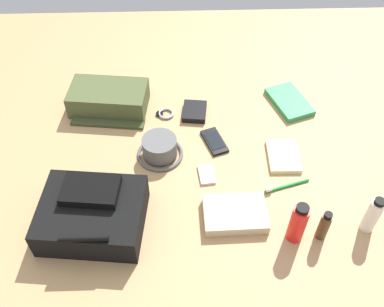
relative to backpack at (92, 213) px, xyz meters
The scene contains 15 objects.
ground_plane 0.41m from the backpack, 141.42° to the right, with size 2.64×2.02×0.02m, color tan.
backpack is the anchor object (origin of this frame).
toiletry_pouch 0.54m from the backpack, 89.80° to the right, with size 0.31×0.24×0.09m.
bucket_hat 0.35m from the backpack, 125.36° to the right, with size 0.17×0.17×0.08m.
toothpaste_tube 0.86m from the backpack, behind, with size 0.04×0.04×0.15m.
cologne_bottle 0.71m from the backpack, behind, with size 0.03×0.03×0.12m.
sunscreen_spray 0.62m from the backpack, behind, with size 0.05×0.05×0.16m.
paperback_novel 0.90m from the backpack, 142.78° to the right, with size 0.18×0.23×0.02m.
cell_phone 0.53m from the backpack, 139.79° to the right, with size 0.10×0.14×0.01m.
media_player 0.41m from the backpack, 153.19° to the right, with size 0.06×0.09×0.01m.
wristwatch 0.54m from the backpack, 113.79° to the right, with size 0.07×0.06×0.01m.
toothbrush 0.64m from the backpack, 168.88° to the right, with size 0.16×0.06×0.02m.
wallet 0.60m from the backpack, 123.86° to the right, with size 0.09×0.11×0.02m, color black.
notepad 0.69m from the backpack, 158.24° to the right, with size 0.11×0.15×0.02m, color beige.
folded_towel 0.45m from the backpack, behind, with size 0.20×0.14×0.04m, color #C6B289.
Camera 1 is at (0.03, 1.02, 1.19)m, focal length 41.29 mm.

